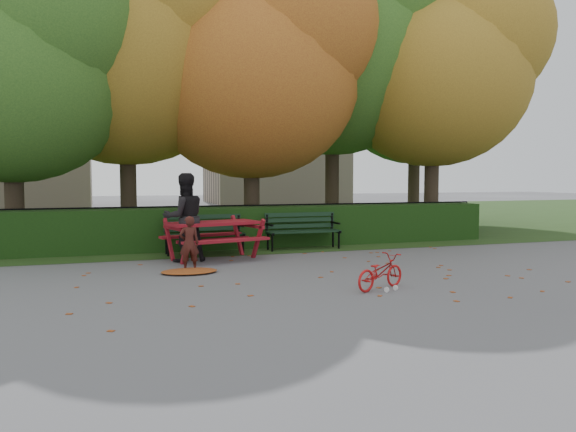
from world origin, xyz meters
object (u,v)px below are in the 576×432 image
object	(u,v)px
picnic_table	(214,230)
tree_g	(426,82)
bicycle	(380,272)
tree_a	(23,59)
child	(189,244)
adult	(185,218)
tree_d	(347,41)
tree_b	(140,41)
bench_right	(302,228)
bench_left	(204,231)
tree_c	(265,65)
tree_e	(447,67)

from	to	relation	value
picnic_table	tree_g	bearing A→B (deg)	22.07
picnic_table	bicycle	world-z (taller)	picnic_table
tree_a	tree_g	distance (m)	14.18
tree_g	child	bearing A→B (deg)	-140.85
adult	bicycle	distance (m)	4.64
picnic_table	adult	xyz separation A→B (m)	(-0.63, -0.12, 0.29)
tree_d	child	world-z (taller)	tree_d
tree_b	child	distance (m)	7.29
tree_g	bench_right	world-z (taller)	tree_g
bench_left	adult	distance (m)	1.36
bench_right	tree_c	bearing A→B (deg)	96.70
bench_right	child	xyz separation A→B (m)	(-3.10, -2.35, -0.00)
tree_g	child	distance (m)	14.18
picnic_table	adult	distance (m)	0.70
tree_e	child	size ratio (longest dim) A/B	7.91
bench_right	child	bearing A→B (deg)	-142.80
tree_d	picnic_table	world-z (taller)	tree_d
tree_g	picnic_table	bearing A→B (deg)	-143.62
bench_left	bench_right	bearing A→B (deg)	0.00
tree_c	bench_right	bearing A→B (deg)	-83.30
bench_left	child	distance (m)	2.45
tree_b	bicycle	distance (m)	10.02
tree_c	adult	distance (m)	5.86
tree_c	adult	xyz separation A→B (m)	(-2.74, -3.41, -3.91)
picnic_table	child	distance (m)	1.52
bicycle	tree_d	bearing A→B (deg)	-44.80
tree_d	bench_left	bearing A→B (deg)	-145.74
picnic_table	adult	size ratio (longest dim) A/B	1.20
tree_c	picnic_table	size ratio (longest dim) A/B	3.64
tree_c	picnic_table	distance (m)	5.73
tree_c	tree_g	xyz separation A→B (m)	(7.50, 3.80, 0.55)
tree_e	bench_left	world-z (taller)	tree_e
tree_b	tree_c	xyz separation A→B (m)	(3.28, -0.78, -0.58)
picnic_table	tree_b	bearing A→B (deg)	91.66
tree_a	bench_left	bearing A→B (deg)	-25.76
picnic_table	child	size ratio (longest dim) A/B	2.13
tree_c	bench_right	size ratio (longest dim) A/B	4.44
tree_c	bench_right	world-z (taller)	tree_c
tree_b	tree_c	bearing A→B (deg)	-13.45
tree_g	tree_d	bearing A→B (deg)	-150.39
tree_b	bench_left	xyz separation A→B (m)	(1.14, -3.04, -4.88)
tree_b	tree_g	world-z (taller)	tree_b
tree_e	tree_g	xyz separation A→B (m)	(1.81, 3.99, 0.29)
bench_left	tree_e	bearing A→B (deg)	14.81
tree_g	tree_c	bearing A→B (deg)	-153.13
child	bicycle	size ratio (longest dim) A/B	0.98
bench_right	picnic_table	world-z (taller)	bench_right
bench_left	bench_right	size ratio (longest dim) A/B	1.00
tree_b	tree_g	distance (m)	11.19
tree_b	picnic_table	world-z (taller)	tree_b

